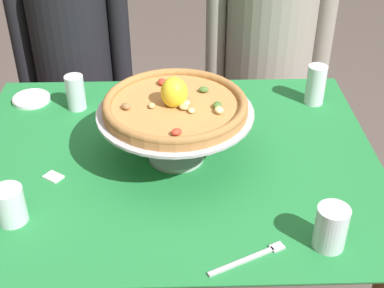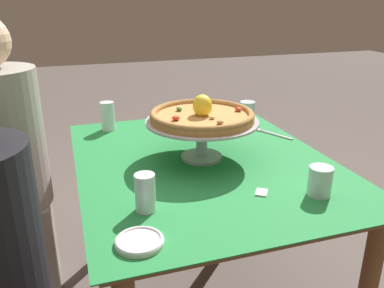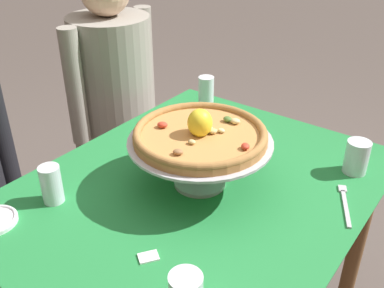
{
  "view_description": "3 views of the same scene",
  "coord_description": "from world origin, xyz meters",
  "px_view_note": "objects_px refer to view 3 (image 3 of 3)",
  "views": [
    {
      "loc": [
        0.02,
        -1.25,
        1.63
      ],
      "look_at": [
        0.06,
        -0.02,
        0.79
      ],
      "focal_mm": 49.59,
      "sensor_mm": 36.0,
      "label": 1
    },
    {
      "loc": [
        -1.34,
        0.48,
        1.33
      ],
      "look_at": [
        -0.01,
        0.05,
        0.8
      ],
      "focal_mm": 37.09,
      "sensor_mm": 36.0,
      "label": 2
    },
    {
      "loc": [
        -0.91,
        -0.66,
        1.53
      ],
      "look_at": [
        0.06,
        0.07,
        0.83
      ],
      "focal_mm": 41.51,
      "sensor_mm": 36.0,
      "label": 3
    }
  ],
  "objects_px": {
    "pizza": "(201,134)",
    "water_glass_back_right": "(206,94)",
    "water_glass_front_right": "(356,159)",
    "water_glass_back_left": "(52,187)",
    "sugar_packet": "(148,257)",
    "diner_right": "(116,108)",
    "pizza_stand": "(201,150)",
    "dinner_fork": "(345,203)"
  },
  "relations": [
    {
      "from": "pizza",
      "to": "water_glass_back_right",
      "type": "distance_m",
      "value": 0.57
    },
    {
      "from": "water_glass_front_right",
      "to": "water_glass_back_left",
      "type": "bearing_deg",
      "value": 136.14
    },
    {
      "from": "pizza",
      "to": "sugar_packet",
      "type": "distance_m",
      "value": 0.39
    },
    {
      "from": "sugar_packet",
      "to": "diner_right",
      "type": "height_order",
      "value": "diner_right"
    },
    {
      "from": "sugar_packet",
      "to": "water_glass_front_right",
      "type": "bearing_deg",
      "value": -21.82
    },
    {
      "from": "pizza",
      "to": "sugar_packet",
      "type": "height_order",
      "value": "pizza"
    },
    {
      "from": "water_glass_back_left",
      "to": "pizza_stand",
      "type": "bearing_deg",
      "value": -42.03
    },
    {
      "from": "dinner_fork",
      "to": "sugar_packet",
      "type": "relative_size",
      "value": 3.74
    },
    {
      "from": "pizza_stand",
      "to": "dinner_fork",
      "type": "distance_m",
      "value": 0.45
    },
    {
      "from": "pizza_stand",
      "to": "dinner_fork",
      "type": "relative_size",
      "value": 2.31
    },
    {
      "from": "water_glass_front_right",
      "to": "dinner_fork",
      "type": "bearing_deg",
      "value": -168.36
    },
    {
      "from": "water_glass_back_right",
      "to": "dinner_fork",
      "type": "bearing_deg",
      "value": -112.8
    },
    {
      "from": "pizza",
      "to": "sugar_packet",
      "type": "xyz_separation_m",
      "value": [
        -0.34,
        -0.08,
        -0.17
      ]
    },
    {
      "from": "pizza",
      "to": "water_glass_back_left",
      "type": "relative_size",
      "value": 3.38
    },
    {
      "from": "water_glass_back_left",
      "to": "water_glass_front_right",
      "type": "bearing_deg",
      "value": -43.86
    },
    {
      "from": "pizza_stand",
      "to": "water_glass_back_right",
      "type": "xyz_separation_m",
      "value": [
        0.47,
        0.31,
        -0.06
      ]
    },
    {
      "from": "diner_right",
      "to": "dinner_fork",
      "type": "bearing_deg",
      "value": -100.41
    },
    {
      "from": "pizza",
      "to": "dinner_fork",
      "type": "relative_size",
      "value": 2.11
    },
    {
      "from": "water_glass_back_right",
      "to": "diner_right",
      "type": "distance_m",
      "value": 0.49
    },
    {
      "from": "diner_right",
      "to": "water_glass_back_right",
      "type": "bearing_deg",
      "value": -79.84
    },
    {
      "from": "pizza",
      "to": "water_glass_back_left",
      "type": "height_order",
      "value": "pizza"
    },
    {
      "from": "water_glass_back_right",
      "to": "pizza",
      "type": "bearing_deg",
      "value": -146.49
    },
    {
      "from": "water_glass_back_left",
      "to": "dinner_fork",
      "type": "xyz_separation_m",
      "value": [
        0.5,
        -0.69,
        -0.05
      ]
    },
    {
      "from": "water_glass_back_right",
      "to": "pizza_stand",
      "type": "bearing_deg",
      "value": -146.49
    },
    {
      "from": "water_glass_back_right",
      "to": "dinner_fork",
      "type": "xyz_separation_m",
      "value": [
        -0.3,
        -0.71,
        -0.06
      ]
    },
    {
      "from": "dinner_fork",
      "to": "pizza_stand",
      "type": "bearing_deg",
      "value": 113.1
    },
    {
      "from": "water_glass_back_left",
      "to": "pizza",
      "type": "bearing_deg",
      "value": -42.0
    },
    {
      "from": "pizza",
      "to": "pizza_stand",
      "type": "bearing_deg",
      "value": -136.56
    },
    {
      "from": "water_glass_back_right",
      "to": "diner_right",
      "type": "bearing_deg",
      "value": 100.16
    },
    {
      "from": "dinner_fork",
      "to": "water_glass_back_right",
      "type": "bearing_deg",
      "value": 67.2
    },
    {
      "from": "water_glass_front_right",
      "to": "water_glass_back_right",
      "type": "relative_size",
      "value": 0.82
    },
    {
      "from": "water_glass_back_left",
      "to": "diner_right",
      "type": "distance_m",
      "value": 0.87
    },
    {
      "from": "water_glass_front_right",
      "to": "water_glass_back_left",
      "type": "height_order",
      "value": "water_glass_back_left"
    },
    {
      "from": "water_glass_back_left",
      "to": "sugar_packet",
      "type": "distance_m",
      "value": 0.38
    },
    {
      "from": "sugar_packet",
      "to": "water_glass_back_right",
      "type": "bearing_deg",
      "value": 25.94
    },
    {
      "from": "water_glass_front_right",
      "to": "water_glass_back_left",
      "type": "distance_m",
      "value": 0.94
    },
    {
      "from": "water_glass_back_left",
      "to": "dinner_fork",
      "type": "bearing_deg",
      "value": -54.32
    },
    {
      "from": "water_glass_back_right",
      "to": "dinner_fork",
      "type": "distance_m",
      "value": 0.77
    },
    {
      "from": "pizza",
      "to": "dinner_fork",
      "type": "distance_m",
      "value": 0.47
    },
    {
      "from": "pizza",
      "to": "dinner_fork",
      "type": "bearing_deg",
      "value": -66.92
    },
    {
      "from": "sugar_packet",
      "to": "diner_right",
      "type": "xyz_separation_m",
      "value": [
        0.72,
        0.85,
        -0.11
      ]
    },
    {
      "from": "pizza_stand",
      "to": "water_glass_back_left",
      "type": "xyz_separation_m",
      "value": [
        -0.33,
        0.3,
        -0.07
      ]
    }
  ]
}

